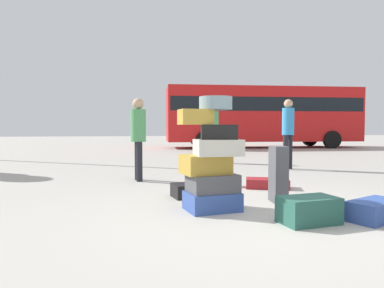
% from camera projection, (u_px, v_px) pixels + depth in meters
% --- Properties ---
extents(ground_plane, '(80.00, 80.00, 0.00)m').
position_uv_depth(ground_plane, '(260.00, 216.00, 4.09)').
color(ground_plane, '#ADA89E').
extents(suitcase_tower, '(0.80, 0.62, 1.44)m').
position_uv_depth(suitcase_tower, '(211.00, 163.00, 4.34)').
color(suitcase_tower, '#334F99').
rests_on(suitcase_tower, ground).
extents(suitcase_black_white_trunk, '(0.83, 0.52, 0.21)m').
position_uv_depth(suitcase_black_white_trunk, '(198.00, 190.00, 5.26)').
color(suitcase_black_white_trunk, black).
rests_on(suitcase_black_white_trunk, ground).
extents(suitcase_navy_foreground_near, '(0.76, 0.60, 0.23)m').
position_uv_depth(suitcase_navy_foreground_near, '(375.00, 210.00, 3.90)').
color(suitcase_navy_foreground_near, '#334F99').
rests_on(suitcase_navy_foreground_near, ground).
extents(suitcase_teal_upright_blue, '(0.68, 0.47, 0.29)m').
position_uv_depth(suitcase_teal_upright_blue, '(309.00, 210.00, 3.78)').
color(suitcase_teal_upright_blue, '#26594C').
rests_on(suitcase_teal_upright_blue, ground).
extents(suitcase_charcoal_foreground_far, '(0.22, 0.36, 0.80)m').
position_uv_depth(suitcase_charcoal_foreground_far, '(278.00, 174.00, 4.85)').
color(suitcase_charcoal_foreground_far, '#4C4C51').
rests_on(suitcase_charcoal_foreground_far, ground).
extents(suitcase_maroon_behind_tower, '(0.82, 0.62, 0.16)m').
position_uv_depth(suitcase_maroon_behind_tower, '(267.00, 183.00, 6.00)').
color(suitcase_maroon_behind_tower, maroon).
rests_on(suitcase_maroon_behind_tower, ground).
extents(person_bearded_onlooker, '(0.30, 0.32, 1.77)m').
position_uv_depth(person_bearded_onlooker, '(214.00, 128.00, 10.29)').
color(person_bearded_onlooker, brown).
rests_on(person_bearded_onlooker, ground).
extents(person_tourist_with_camera, '(0.30, 0.30, 1.77)m').
position_uv_depth(person_tourist_with_camera, '(288.00, 127.00, 8.70)').
color(person_tourist_with_camera, black).
rests_on(person_tourist_with_camera, ground).
extents(person_passerby_in_red, '(0.30, 0.34, 1.64)m').
position_uv_depth(person_passerby_in_red, '(138.00, 132.00, 6.80)').
color(person_passerby_in_red, black).
rests_on(person_passerby_in_red, ground).
extents(parked_bus, '(10.26, 3.23, 3.15)m').
position_uv_depth(parked_bus, '(262.00, 113.00, 18.30)').
color(parked_bus, red).
rests_on(parked_bus, ground).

